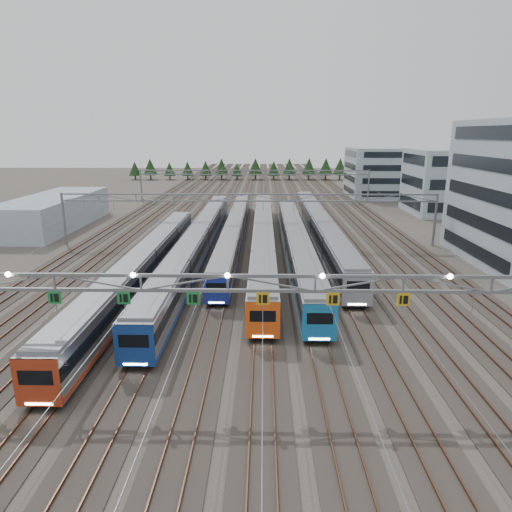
{
  "coord_description": "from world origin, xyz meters",
  "views": [
    {
      "loc": [
        2.26,
        -27.69,
        16.59
      ],
      "look_at": [
        1.47,
        20.77,
        3.5
      ],
      "focal_mm": 32.0,
      "sensor_mm": 36.0,
      "label": 1
    }
  ],
  "objects_px": {
    "train_c": "(235,227)",
    "train_a": "(144,265)",
    "gantry_mid": "(248,204)",
    "gantry_near": "(227,287)",
    "depot_bldg_mid": "(445,182)",
    "train_d": "(263,235)",
    "train_f": "(320,227)",
    "train_e": "(296,243)",
    "gantry_far": "(254,176)",
    "depot_bldg_north": "(391,172)",
    "train_b": "(199,240)",
    "west_shed": "(54,212)"
  },
  "relations": [
    {
      "from": "train_e",
      "to": "gantry_mid",
      "type": "xyz_separation_m",
      "value": [
        -6.75,
        7.13,
        4.29
      ]
    },
    {
      "from": "train_f",
      "to": "depot_bldg_mid",
      "type": "relative_size",
      "value": 3.79
    },
    {
      "from": "train_a",
      "to": "train_e",
      "type": "relative_size",
      "value": 0.94
    },
    {
      "from": "train_b",
      "to": "train_d",
      "type": "distance_m",
      "value": 9.87
    },
    {
      "from": "train_d",
      "to": "train_f",
      "type": "height_order",
      "value": "train_f"
    },
    {
      "from": "train_e",
      "to": "west_shed",
      "type": "relative_size",
      "value": 1.82
    },
    {
      "from": "train_e",
      "to": "depot_bldg_mid",
      "type": "relative_size",
      "value": 3.41
    },
    {
      "from": "train_f",
      "to": "depot_bldg_north",
      "type": "distance_m",
      "value": 59.08
    },
    {
      "from": "gantry_far",
      "to": "train_a",
      "type": "bearing_deg",
      "value": -100.09
    },
    {
      "from": "train_c",
      "to": "train_a",
      "type": "bearing_deg",
      "value": -111.71
    },
    {
      "from": "train_d",
      "to": "gantry_far",
      "type": "xyz_separation_m",
      "value": [
        -2.25,
        46.85,
        4.29
      ]
    },
    {
      "from": "train_b",
      "to": "train_d",
      "type": "bearing_deg",
      "value": 24.26
    },
    {
      "from": "depot_bldg_mid",
      "to": "west_shed",
      "type": "distance_m",
      "value": 78.04
    },
    {
      "from": "train_c",
      "to": "gantry_near",
      "type": "relative_size",
      "value": 1.09
    },
    {
      "from": "train_a",
      "to": "west_shed",
      "type": "distance_m",
      "value": 40.07
    },
    {
      "from": "train_d",
      "to": "train_e",
      "type": "height_order",
      "value": "train_d"
    },
    {
      "from": "train_a",
      "to": "gantry_mid",
      "type": "relative_size",
      "value": 0.91
    },
    {
      "from": "train_b",
      "to": "gantry_far",
      "type": "height_order",
      "value": "gantry_far"
    },
    {
      "from": "train_a",
      "to": "west_shed",
      "type": "height_order",
      "value": "west_shed"
    },
    {
      "from": "gantry_near",
      "to": "train_a",
      "type": "bearing_deg",
      "value": 117.07
    },
    {
      "from": "train_c",
      "to": "train_e",
      "type": "bearing_deg",
      "value": -52.04
    },
    {
      "from": "gantry_near",
      "to": "depot_bldg_mid",
      "type": "bearing_deg",
      "value": 59.84
    },
    {
      "from": "depot_bldg_mid",
      "to": "train_e",
      "type": "bearing_deg",
      "value": -132.54
    },
    {
      "from": "depot_bldg_mid",
      "to": "train_a",
      "type": "bearing_deg",
      "value": -137.24
    },
    {
      "from": "train_b",
      "to": "gantry_near",
      "type": "height_order",
      "value": "gantry_near"
    },
    {
      "from": "train_f",
      "to": "west_shed",
      "type": "relative_size",
      "value": 2.02
    },
    {
      "from": "gantry_mid",
      "to": "gantry_near",
      "type": "bearing_deg",
      "value": -90.07
    },
    {
      "from": "train_e",
      "to": "gantry_far",
      "type": "relative_size",
      "value": 0.97
    },
    {
      "from": "train_a",
      "to": "train_f",
      "type": "xyz_separation_m",
      "value": [
        22.5,
        21.69,
        0.08
      ]
    },
    {
      "from": "train_b",
      "to": "depot_bldg_north",
      "type": "relative_size",
      "value": 2.99
    },
    {
      "from": "train_e",
      "to": "depot_bldg_mid",
      "type": "distance_m",
      "value": 50.12
    },
    {
      "from": "train_a",
      "to": "depot_bldg_mid",
      "type": "distance_m",
      "value": 70.61
    },
    {
      "from": "gantry_far",
      "to": "depot_bldg_north",
      "type": "xyz_separation_m",
      "value": [
        36.4,
        11.78,
        0.04
      ]
    },
    {
      "from": "train_a",
      "to": "train_c",
      "type": "xyz_separation_m",
      "value": [
        9.0,
        22.6,
        -0.2
      ]
    },
    {
      "from": "train_f",
      "to": "depot_bldg_north",
      "type": "xyz_separation_m",
      "value": [
        25.15,
        53.29,
        4.23
      ]
    },
    {
      "from": "gantry_far",
      "to": "train_c",
      "type": "bearing_deg",
      "value": -93.17
    },
    {
      "from": "train_b",
      "to": "depot_bldg_mid",
      "type": "height_order",
      "value": "depot_bldg_mid"
    },
    {
      "from": "train_e",
      "to": "train_f",
      "type": "relative_size",
      "value": 0.9
    },
    {
      "from": "train_e",
      "to": "train_c",
      "type": "bearing_deg",
      "value": 127.96
    },
    {
      "from": "train_c",
      "to": "gantry_far",
      "type": "bearing_deg",
      "value": 86.83
    },
    {
      "from": "train_a",
      "to": "train_b",
      "type": "distance_m",
      "value": 13.09
    },
    {
      "from": "gantry_mid",
      "to": "depot_bldg_north",
      "type": "height_order",
      "value": "depot_bldg_north"
    },
    {
      "from": "train_a",
      "to": "depot_bldg_north",
      "type": "xyz_separation_m",
      "value": [
        47.65,
        74.98,
        4.31
      ]
    },
    {
      "from": "train_e",
      "to": "gantry_mid",
      "type": "bearing_deg",
      "value": 133.43
    },
    {
      "from": "depot_bldg_north",
      "to": "train_b",
      "type": "bearing_deg",
      "value": -124.54
    },
    {
      "from": "gantry_near",
      "to": "west_shed",
      "type": "xyz_separation_m",
      "value": [
        -35.72,
        53.61,
        -4.29
      ]
    },
    {
      "from": "train_d",
      "to": "gantry_near",
      "type": "bearing_deg",
      "value": -93.43
    },
    {
      "from": "train_d",
      "to": "depot_bldg_mid",
      "type": "relative_size",
      "value": 4.02
    },
    {
      "from": "depot_bldg_mid",
      "to": "depot_bldg_north",
      "type": "relative_size",
      "value": 0.73
    },
    {
      "from": "train_d",
      "to": "west_shed",
      "type": "distance_m",
      "value": 41.0
    }
  ]
}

